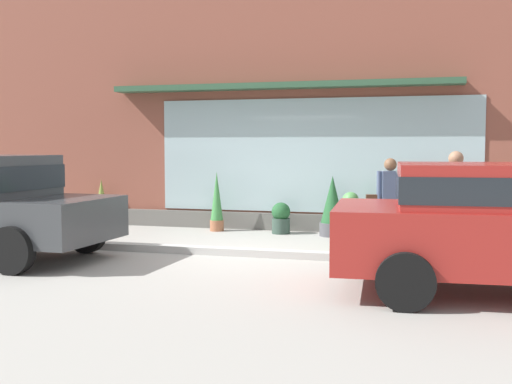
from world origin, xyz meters
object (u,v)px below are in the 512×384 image
(pedestrian_with_handbag, at_px, (388,199))
(potted_plant_doorstep, at_px, (281,218))
(potted_plant_window_left, at_px, (217,202))
(fire_hydrant, at_px, (350,219))
(potted_plant_low_front, at_px, (332,207))
(potted_plant_corner_tall, at_px, (102,203))
(pedestrian_passerby, at_px, (455,197))
(potted_plant_window_center, at_px, (375,216))

(pedestrian_with_handbag, distance_m, potted_plant_doorstep, 2.84)
(potted_plant_window_left, bearing_deg, pedestrian_with_handbag, -25.47)
(fire_hydrant, distance_m, potted_plant_low_front, 1.49)
(potted_plant_window_left, bearing_deg, potted_plant_corner_tall, 174.63)
(pedestrian_passerby, relative_size, potted_plant_window_left, 1.36)
(potted_plant_window_left, bearing_deg, potted_plant_doorstep, -2.01)
(potted_plant_corner_tall, bearing_deg, potted_plant_window_center, -2.02)
(pedestrian_passerby, relative_size, potted_plant_window_center, 2.18)
(pedestrian_with_handbag, xyz_separation_m, potted_plant_corner_tall, (-6.44, 1.99, -0.41))
(fire_hydrant, xyz_separation_m, pedestrian_with_handbag, (0.65, -0.21, 0.39))
(pedestrian_with_handbag, bearing_deg, potted_plant_doorstep, -48.70)
(fire_hydrant, bearing_deg, potted_plant_corner_tall, 162.96)
(potted_plant_window_left, relative_size, potted_plant_window_center, 1.60)
(potted_plant_window_left, xyz_separation_m, potted_plant_window_center, (3.27, 0.05, -0.20))
(potted_plant_window_center, bearing_deg, potted_plant_corner_tall, 177.98)
(pedestrian_passerby, bearing_deg, potted_plant_doorstep, 125.68)
(potted_plant_doorstep, distance_m, potted_plant_window_left, 1.42)
(potted_plant_low_front, bearing_deg, pedestrian_passerby, -44.58)
(pedestrian_passerby, xyz_separation_m, potted_plant_corner_tall, (-7.47, 2.55, -0.51))
(potted_plant_window_left, relative_size, potted_plant_corner_tall, 1.21)
(pedestrian_passerby, bearing_deg, potted_plant_low_front, 115.52)
(potted_plant_doorstep, bearing_deg, potted_plant_low_front, -3.41)
(pedestrian_passerby, xyz_separation_m, potted_plant_window_left, (-4.65, 2.28, -0.40))
(pedestrian_with_handbag, height_order, potted_plant_corner_tall, pedestrian_with_handbag)
(potted_plant_corner_tall, bearing_deg, potted_plant_window_left, -5.37)
(fire_hydrant, xyz_separation_m, potted_plant_corner_tall, (-5.79, 1.77, -0.02))
(potted_plant_window_left, bearing_deg, pedestrian_passerby, -26.16)
(pedestrian_with_handbag, xyz_separation_m, potted_plant_doorstep, (-2.22, 1.67, -0.58))
(fire_hydrant, bearing_deg, potted_plant_window_center, 78.54)
(fire_hydrant, distance_m, pedestrian_with_handbag, 0.79)
(potted_plant_corner_tall, bearing_deg, pedestrian_with_handbag, -17.14)
(fire_hydrant, relative_size, potted_plant_corner_tall, 0.96)
(potted_plant_doorstep, bearing_deg, potted_plant_window_center, 3.02)
(pedestrian_passerby, distance_m, potted_plant_corner_tall, 7.91)
(potted_plant_window_left, distance_m, potted_plant_low_front, 2.45)
(fire_hydrant, relative_size, pedestrian_with_handbag, 0.62)
(pedestrian_passerby, distance_m, potted_plant_window_left, 5.19)
(pedestrian_with_handbag, relative_size, potted_plant_low_front, 1.32)
(pedestrian_with_handbag, distance_m, potted_plant_window_center, 1.87)
(pedestrian_with_handbag, height_order, pedestrian_passerby, pedestrian_passerby)
(fire_hydrant, relative_size, potted_plant_low_front, 0.82)
(fire_hydrant, relative_size, pedestrian_passerby, 0.58)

